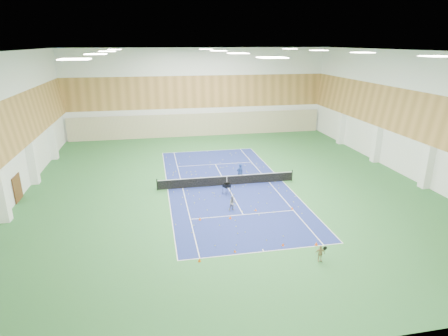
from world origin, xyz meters
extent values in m
plane|color=#2B6430|center=(0.00, 0.00, 0.00)|extent=(40.00, 40.00, 0.00)
cube|color=navy|center=(0.00, 0.00, 0.01)|extent=(10.97, 23.77, 0.01)
cube|color=#C6B793|center=(0.00, 19.75, 1.60)|extent=(35.40, 0.16, 3.20)
cube|color=#593319|center=(-17.92, 0.00, 1.10)|extent=(0.08, 1.80, 2.20)
imported|color=navy|center=(1.39, 0.60, 0.94)|extent=(0.80, 0.68, 1.87)
imported|color=gray|center=(-0.64, -5.45, 0.61)|extent=(0.66, 0.55, 1.23)
imported|color=tan|center=(3.03, -13.57, 0.54)|extent=(0.65, 0.32, 1.08)
cone|color=#FF600D|center=(-3.41, -6.65, 0.12)|extent=(0.21, 0.21, 0.23)
cone|color=#FF4E0D|center=(-1.13, -6.86, 0.11)|extent=(0.20, 0.20, 0.23)
cone|color=#E75B0C|center=(1.15, -5.88, 0.10)|extent=(0.18, 0.18, 0.20)
cone|color=#D9500B|center=(4.09, -6.18, 0.11)|extent=(0.20, 0.20, 0.22)
cone|color=#DC5D0B|center=(-4.18, -12.21, 0.11)|extent=(0.20, 0.20, 0.22)
cone|color=orange|center=(-1.82, -11.59, 0.10)|extent=(0.18, 0.18, 0.19)
cone|color=#E5540C|center=(1.46, -11.42, 0.10)|extent=(0.18, 0.18, 0.20)
cone|color=#E14E0B|center=(3.63, -11.78, 0.12)|extent=(0.22, 0.22, 0.24)
camera|label=1|loc=(-6.51, -31.91, 12.73)|focal=30.00mm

